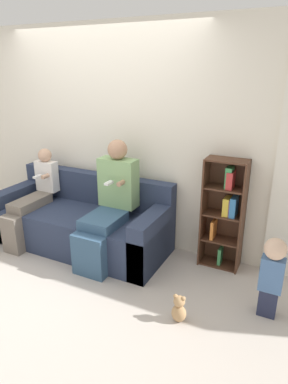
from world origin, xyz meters
TOP-DOWN VIEW (x-y plane):
  - ground_plane at (0.00, 0.00)m, footprint 14.00×14.00m
  - back_wall at (0.00, 0.98)m, footprint 10.00×0.06m
  - couch at (-0.09, 0.51)m, footprint 2.10×0.85m
  - adult_seated at (0.36, 0.43)m, footprint 0.43×0.80m
  - child_seated at (-0.71, 0.37)m, footprint 0.28×0.81m
  - toddler_standing at (2.11, 0.20)m, footprint 0.19×0.19m
  - bookshelf at (1.53, 0.84)m, footprint 0.43×0.25m
  - teddy_bear at (1.45, -0.23)m, footprint 0.13×0.11m

SIDE VIEW (x-z plane):
  - ground_plane at x=0.00m, z-range 0.00..0.00m
  - teddy_bear at x=1.45m, z-range -0.01..0.25m
  - couch at x=-0.09m, z-range -0.13..0.71m
  - toddler_standing at x=2.11m, z-range 0.05..0.80m
  - child_seated at x=-0.71m, z-range 0.00..1.12m
  - bookshelf at x=1.53m, z-range 0.04..1.24m
  - adult_seated at x=0.36m, z-range 0.02..1.35m
  - back_wall at x=0.00m, z-range 0.00..2.55m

